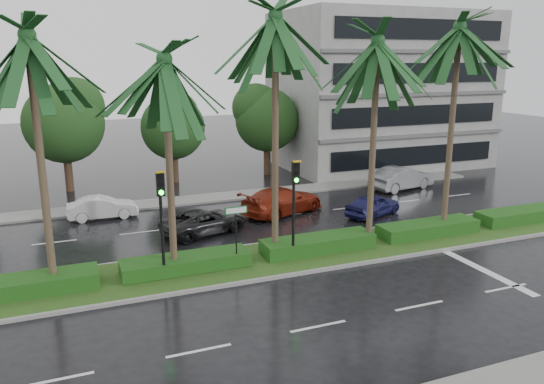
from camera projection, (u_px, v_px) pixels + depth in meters
name	position (u px, v px, depth m)	size (l,w,h in m)	color
ground	(264.00, 271.00, 21.84)	(120.00, 120.00, 0.00)	black
far_sidewalk	(194.00, 200.00, 32.62)	(40.00, 2.00, 0.12)	slate
median	(255.00, 261.00, 22.72)	(36.00, 4.00, 0.15)	gray
hedge	(255.00, 253.00, 22.63)	(35.20, 1.40, 0.60)	#174413
lane_markings	(334.00, 264.00, 22.55)	(34.00, 13.06, 0.01)	silver
palm_row	(223.00, 53.00, 20.16)	(26.30, 4.20, 10.81)	#443327
signal_median_left	(161.00, 210.00, 19.92)	(0.34, 0.42, 4.36)	black
signal_median_right	(295.00, 196.00, 21.91)	(0.34, 0.42, 4.36)	black
street_sign	(236.00, 221.00, 21.39)	(0.95, 0.09, 2.60)	black
bg_trees	(165.00, 120.00, 36.38)	(32.68, 5.10, 7.37)	#332617
building	(380.00, 90.00, 42.70)	(16.00, 10.00, 12.00)	gray
car_white	(103.00, 208.00, 28.91)	(3.70, 1.29, 1.22)	silver
car_darkgrey	(204.00, 222.00, 26.41)	(4.39, 2.03, 1.22)	black
car_red	(282.00, 200.00, 29.79)	(5.17, 2.10, 1.50)	maroon
car_blue	(373.00, 205.00, 29.38)	(3.67, 1.48, 1.25)	#1B1C52
car_grey	(402.00, 178.00, 35.27)	(4.67, 1.63, 1.54)	slate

